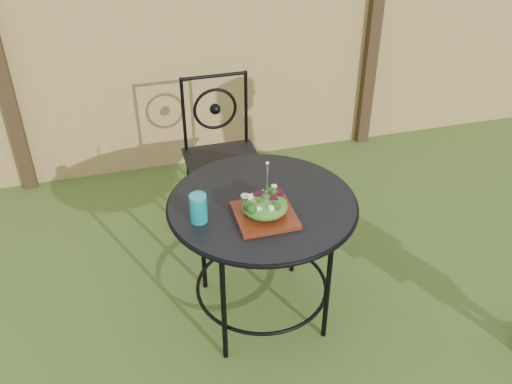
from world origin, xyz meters
TOP-DOWN VIEW (x-y plane):
  - ground at (0.00, 0.00)m, footprint 60.00×60.00m
  - fence at (-0.00, 2.19)m, footprint 8.00×0.12m
  - patio_table at (-0.02, 0.52)m, footprint 0.92×0.92m
  - patio_chair at (-0.03, 1.42)m, footprint 0.46×0.46m
  - salad_plate at (-0.05, 0.39)m, footprint 0.27×0.27m
  - salad at (-0.05, 0.39)m, footprint 0.21×0.21m
  - fork at (-0.04, 0.39)m, footprint 0.01×0.01m
  - drinking_glass at (-0.34, 0.45)m, footprint 0.08×0.08m

SIDE VIEW (x-z plane):
  - ground at x=0.00m, z-range 0.00..0.00m
  - patio_chair at x=-0.03m, z-range 0.03..0.98m
  - patio_table at x=-0.02m, z-range 0.22..0.95m
  - salad_plate at x=-0.05m, z-range 0.72..0.75m
  - salad at x=-0.05m, z-range 0.75..0.83m
  - drinking_glass at x=-0.34m, z-range 0.72..0.86m
  - fork at x=-0.04m, z-range 0.83..1.01m
  - fence at x=0.00m, z-range 0.00..1.90m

